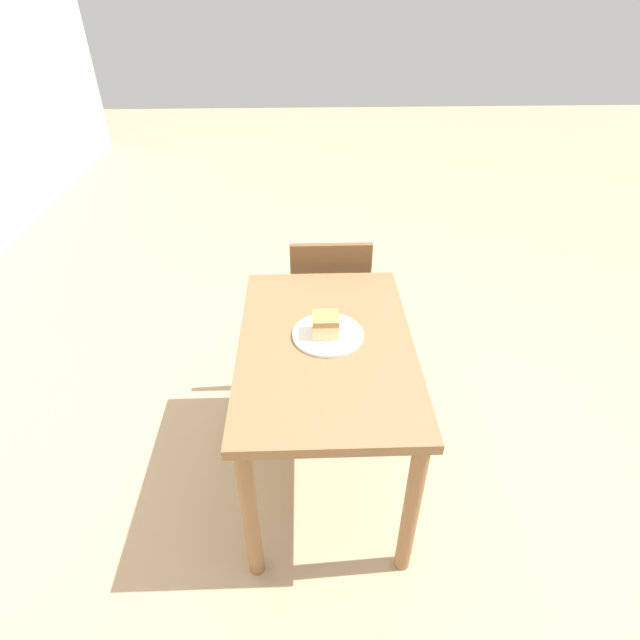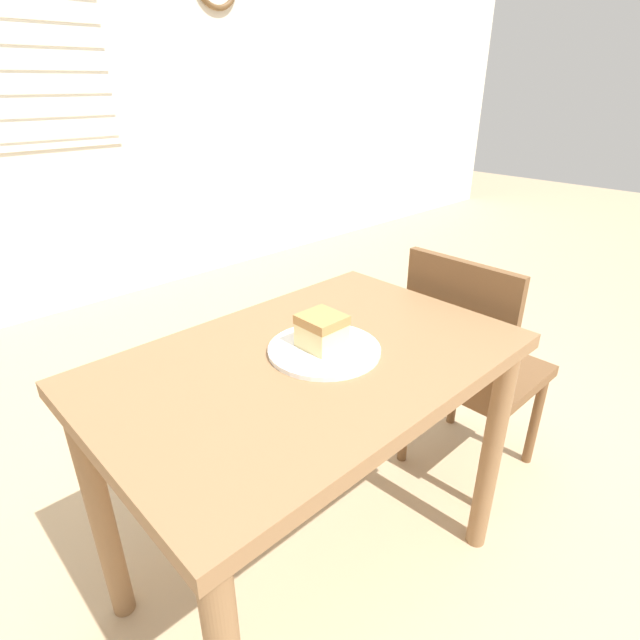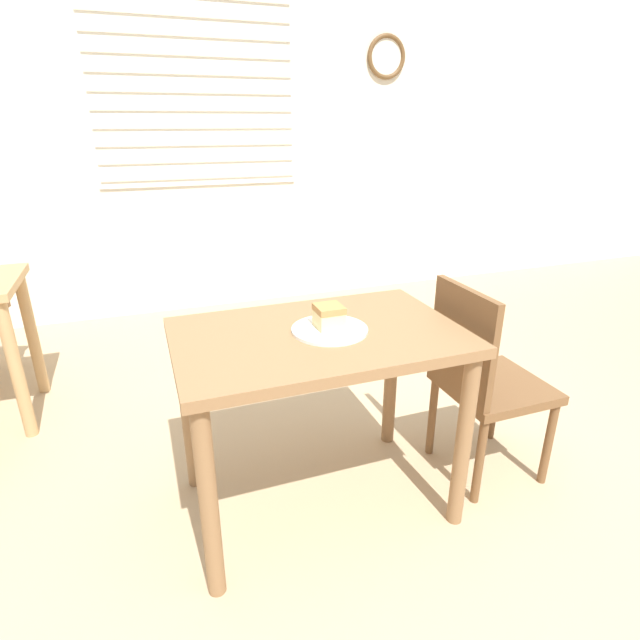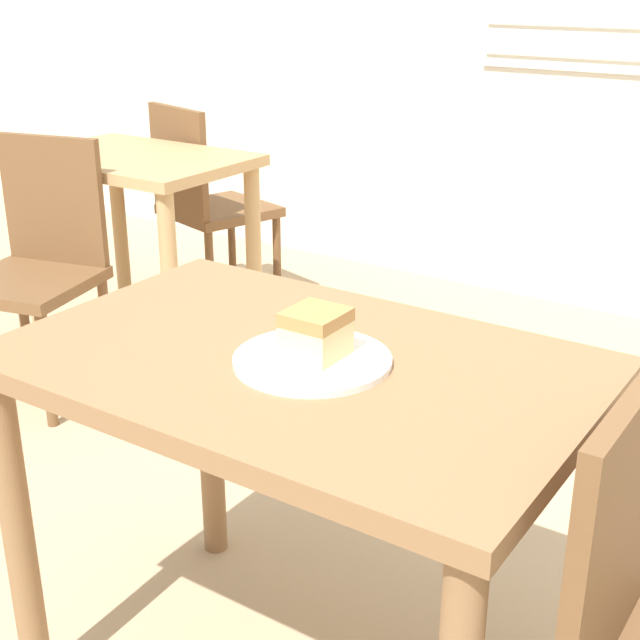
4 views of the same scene
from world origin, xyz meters
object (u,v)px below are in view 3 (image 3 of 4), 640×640
plate (330,330)px  dining_table_near (318,363)px  cake_slice (329,316)px  chair_near_window (482,377)px

plate → dining_table_near: bearing=167.2°
dining_table_near → cake_slice: 0.18m
chair_near_window → cake_slice: bearing=85.7°
chair_near_window → cake_slice: 0.76m
dining_table_near → cake_slice: (0.04, 0.00, 0.18)m
plate → cake_slice: size_ratio=2.73×
plate → cake_slice: 0.05m
cake_slice → chair_near_window: bearing=-4.3°
cake_slice → plate: bearing=-94.5°
dining_table_near → plate: bearing=-12.8°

